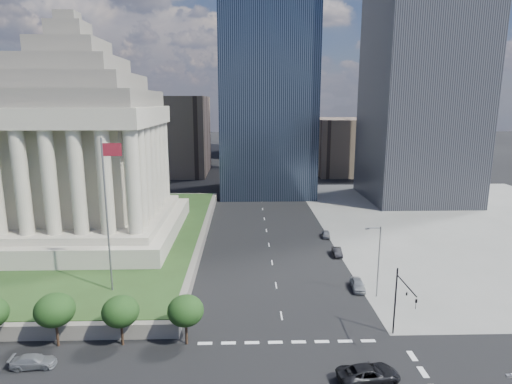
{
  "coord_description": "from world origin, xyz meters",
  "views": [
    {
      "loc": [
        -4.57,
        -28.85,
        26.19
      ],
      "look_at": [
        -3.19,
        19.78,
        15.87
      ],
      "focal_mm": 30.0,
      "sensor_mm": 36.0,
      "label": 1
    }
  ],
  "objects_px": {
    "street_lamp_north": "(378,257)",
    "parked_sedan_far": "(326,234)",
    "flagpole": "(108,207)",
    "pickup_truck": "(369,374)",
    "parked_sedan_mid": "(337,252)",
    "suv_grey": "(34,361)",
    "traffic_signal_ne": "(402,298)",
    "parked_sedan_near": "(358,284)",
    "war_memorial": "(77,129)"
  },
  "relations": [
    {
      "from": "flagpole",
      "to": "parked_sedan_far",
      "type": "height_order",
      "value": "flagpole"
    },
    {
      "from": "war_memorial",
      "to": "parked_sedan_near",
      "type": "relative_size",
      "value": 8.94
    },
    {
      "from": "war_memorial",
      "to": "suv_grey",
      "type": "xyz_separation_m",
      "value": [
        8.16,
        -37.8,
        -20.76
      ]
    },
    {
      "from": "traffic_signal_ne",
      "to": "street_lamp_north",
      "type": "bearing_deg",
      "value": 85.81
    },
    {
      "from": "war_memorial",
      "to": "parked_sedan_mid",
      "type": "height_order",
      "value": "war_memorial"
    },
    {
      "from": "pickup_truck",
      "to": "parked_sedan_mid",
      "type": "distance_m",
      "value": 34.35
    },
    {
      "from": "parked_sedan_mid",
      "to": "parked_sedan_far",
      "type": "height_order",
      "value": "parked_sedan_mid"
    },
    {
      "from": "war_memorial",
      "to": "street_lamp_north",
      "type": "height_order",
      "value": "war_memorial"
    },
    {
      "from": "flagpole",
      "to": "parked_sedan_far",
      "type": "bearing_deg",
      "value": 39.19
    },
    {
      "from": "pickup_truck",
      "to": "parked_sedan_far",
      "type": "relative_size",
      "value": 1.63
    },
    {
      "from": "parked_sedan_near",
      "to": "parked_sedan_mid",
      "type": "xyz_separation_m",
      "value": [
        0.01,
        13.67,
        -0.08
      ]
    },
    {
      "from": "flagpole",
      "to": "suv_grey",
      "type": "relative_size",
      "value": 4.55
    },
    {
      "from": "suv_grey",
      "to": "parked_sedan_near",
      "type": "distance_m",
      "value": 41.07
    },
    {
      "from": "suv_grey",
      "to": "parked_sedan_far",
      "type": "relative_size",
      "value": 1.19
    },
    {
      "from": "pickup_truck",
      "to": "parked_sedan_mid",
      "type": "xyz_separation_m",
      "value": [
        4.34,
        34.07,
        -0.17
      ]
    },
    {
      "from": "flagpole",
      "to": "parked_sedan_far",
      "type": "xyz_separation_m",
      "value": [
        33.33,
        27.18,
        -12.49
      ]
    },
    {
      "from": "street_lamp_north",
      "to": "parked_sedan_far",
      "type": "relative_size",
      "value": 2.71
    },
    {
      "from": "parked_sedan_mid",
      "to": "parked_sedan_far",
      "type": "distance_m",
      "value": 10.17
    },
    {
      "from": "war_memorial",
      "to": "parked_sedan_mid",
      "type": "bearing_deg",
      "value": -8.75
    },
    {
      "from": "pickup_truck",
      "to": "suv_grey",
      "type": "xyz_separation_m",
      "value": [
        -32.99,
        3.27,
        -0.2
      ]
    },
    {
      "from": "street_lamp_north",
      "to": "suv_grey",
      "type": "bearing_deg",
      "value": -159.3
    },
    {
      "from": "street_lamp_north",
      "to": "pickup_truck",
      "type": "height_order",
      "value": "street_lamp_north"
    },
    {
      "from": "parked_sedan_mid",
      "to": "parked_sedan_far",
      "type": "relative_size",
      "value": 1.09
    },
    {
      "from": "war_memorial",
      "to": "street_lamp_north",
      "type": "relative_size",
      "value": 3.9
    },
    {
      "from": "traffic_signal_ne",
      "to": "suv_grey",
      "type": "relative_size",
      "value": 1.82
    },
    {
      "from": "war_memorial",
      "to": "parked_sedan_near",
      "type": "bearing_deg",
      "value": -24.43
    },
    {
      "from": "war_memorial",
      "to": "flagpole",
      "type": "distance_m",
      "value": 28.16
    },
    {
      "from": "flagpole",
      "to": "pickup_truck",
      "type": "bearing_deg",
      "value": -30.5
    },
    {
      "from": "war_memorial",
      "to": "suv_grey",
      "type": "distance_m",
      "value": 43.89
    },
    {
      "from": "flagpole",
      "to": "pickup_truck",
      "type": "height_order",
      "value": "flagpole"
    },
    {
      "from": "war_memorial",
      "to": "pickup_truck",
      "type": "xyz_separation_m",
      "value": [
        41.16,
        -41.07,
        -20.57
      ]
    },
    {
      "from": "flagpole",
      "to": "pickup_truck",
      "type": "relative_size",
      "value": 3.33
    },
    {
      "from": "parked_sedan_mid",
      "to": "street_lamp_north",
      "type": "bearing_deg",
      "value": -80.7
    },
    {
      "from": "pickup_truck",
      "to": "parked_sedan_near",
      "type": "distance_m",
      "value": 20.86
    },
    {
      "from": "street_lamp_north",
      "to": "parked_sedan_far",
      "type": "bearing_deg",
      "value": 94.0
    },
    {
      "from": "suv_grey",
      "to": "parked_sedan_mid",
      "type": "relative_size",
      "value": 1.1
    },
    {
      "from": "flagpole",
      "to": "street_lamp_north",
      "type": "xyz_separation_m",
      "value": [
        35.16,
        1.0,
        -7.45
      ]
    },
    {
      "from": "parked_sedan_mid",
      "to": "suv_grey",
      "type": "bearing_deg",
      "value": -137.7
    },
    {
      "from": "flagpole",
      "to": "parked_sedan_mid",
      "type": "relative_size",
      "value": 5.0
    },
    {
      "from": "flagpole",
      "to": "parked_sedan_near",
      "type": "relative_size",
      "value": 4.58
    },
    {
      "from": "flagpole",
      "to": "street_lamp_north",
      "type": "height_order",
      "value": "flagpole"
    },
    {
      "from": "traffic_signal_ne",
      "to": "parked_sedan_near",
      "type": "distance_m",
      "value": 14.4
    },
    {
      "from": "suv_grey",
      "to": "parked_sedan_far",
      "type": "bearing_deg",
      "value": -46.75
    },
    {
      "from": "street_lamp_north",
      "to": "traffic_signal_ne",
      "type": "bearing_deg",
      "value": -94.19
    },
    {
      "from": "flagpole",
      "to": "parked_sedan_near",
      "type": "height_order",
      "value": "flagpole"
    },
    {
      "from": "pickup_truck",
      "to": "parked_sedan_mid",
      "type": "height_order",
      "value": "pickup_truck"
    },
    {
      "from": "pickup_truck",
      "to": "parked_sedan_mid",
      "type": "relative_size",
      "value": 1.5
    },
    {
      "from": "street_lamp_north",
      "to": "pickup_truck",
      "type": "xyz_separation_m",
      "value": [
        -6.17,
        -18.07,
        -4.83
      ]
    },
    {
      "from": "pickup_truck",
      "to": "parked_sedan_near",
      "type": "relative_size",
      "value": 1.37
    },
    {
      "from": "traffic_signal_ne",
      "to": "flagpole",
      "type": "bearing_deg",
      "value": 163.29
    }
  ]
}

